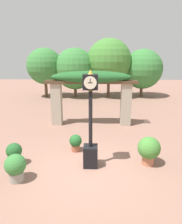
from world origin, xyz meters
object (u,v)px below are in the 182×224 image
(potted_plant_near_left, at_px, (149,149))
(potted_plant_near_right, at_px, (76,142))
(pedestal_clock, at_px, (91,127))
(potted_plant_far_right, at_px, (14,152))
(potted_plant_far_left, at_px, (16,167))

(potted_plant_near_left, height_order, potted_plant_near_right, potted_plant_near_left)
(pedestal_clock, xyz_separation_m, potted_plant_near_right, (-0.65, 1.16, -1.06))
(pedestal_clock, relative_size, potted_plant_far_right, 4.11)
(pedestal_clock, bearing_deg, potted_plant_near_left, 4.79)
(pedestal_clock, xyz_separation_m, potted_plant_near_left, (2.07, 0.17, -0.86))
(pedestal_clock, xyz_separation_m, potted_plant_far_right, (-2.72, 0.00, -0.98))
(pedestal_clock, relative_size, potted_plant_near_right, 4.76)
(potted_plant_near_right, distance_m, potted_plant_far_right, 2.37)
(potted_plant_far_left, xyz_separation_m, potted_plant_far_right, (-0.44, 0.97, -0.01))
(potted_plant_far_left, relative_size, potted_plant_far_right, 1.08)
(potted_plant_near_right, relative_size, potted_plant_far_left, 0.80)
(potted_plant_near_right, height_order, potted_plant_far_right, potted_plant_far_right)
(potted_plant_near_left, xyz_separation_m, potted_plant_far_right, (-4.79, -0.17, -0.12))
(potted_plant_near_left, height_order, potted_plant_far_left, potted_plant_near_left)
(potted_plant_far_right, bearing_deg, potted_plant_near_left, 2.07)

